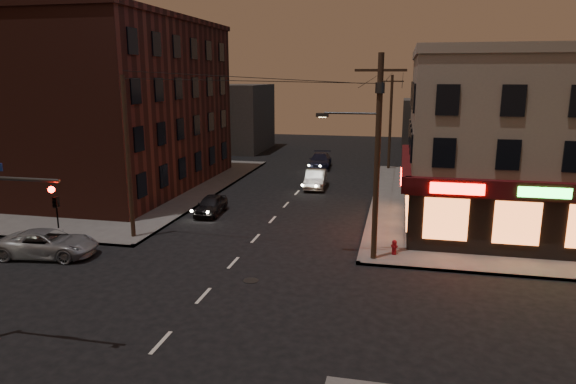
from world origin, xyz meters
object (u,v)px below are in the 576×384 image
(sedan_near, at_px, (211,205))
(fire_hydrant, at_px, (394,246))
(sedan_far, at_px, (320,161))
(suv_cross, at_px, (48,244))
(sedan_mid, at_px, (316,179))

(sedan_near, height_order, fire_hydrant, sedan_near)
(sedan_near, height_order, sedan_far, sedan_far)
(sedan_far, height_order, fire_hydrant, sedan_far)
(suv_cross, distance_m, fire_hydrant, 17.79)
(fire_hydrant, bearing_deg, sedan_far, 107.35)
(sedan_mid, height_order, fire_hydrant, sedan_mid)
(suv_cross, relative_size, sedan_mid, 1.10)
(fire_hydrant, bearing_deg, sedan_near, 154.29)
(suv_cross, height_order, sedan_far, sedan_far)
(fire_hydrant, bearing_deg, suv_cross, -167.92)
(sedan_far, bearing_deg, sedan_mid, -86.91)
(suv_cross, relative_size, sedan_far, 0.98)
(sedan_mid, distance_m, sedan_far, 9.38)
(suv_cross, bearing_deg, fire_hydrant, -85.17)
(suv_cross, distance_m, sedan_far, 30.13)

